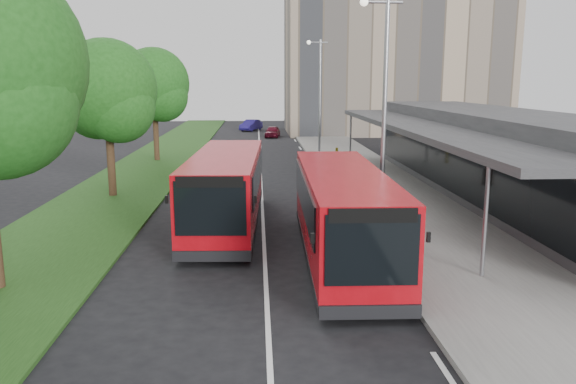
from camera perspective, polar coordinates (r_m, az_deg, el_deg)
The scene contains 17 objects.
ground at distance 18.11m, azimuth -2.41°, elevation -6.07°, with size 120.00×120.00×0.00m, color black.
pavement at distance 38.17m, azimuth 6.21°, elevation 3.18°, with size 5.00×80.00×0.15m, color slate.
grass_verge at distance 38.28m, azimuth -13.40°, elevation 2.92°, with size 5.00×80.00×0.10m, color #1C3F14.
lane_centre_line at distance 32.73m, azimuth -2.78°, elevation 1.77°, with size 0.12×70.00×0.01m, color silver.
kerb_dashes at distance 36.85m, azimuth 2.31°, elevation 2.84°, with size 0.12×56.00×0.01m.
office_block at distance 61.07m, azimuth 10.61°, elevation 14.45°, with size 22.00×12.00×18.00m, color tan.
station_building at distance 27.80m, azimuth 20.33°, elevation 3.63°, with size 7.70×26.00×4.00m.
tree_mid at distance 27.22m, azimuth -17.91°, elevation 9.28°, with size 4.55×4.55×7.29m.
tree_far at distance 38.94m, azimuth -13.47°, elevation 10.21°, with size 4.71×4.71×7.58m.
lamp_post_near at distance 19.78m, azimuth 9.55°, elevation 9.15°, with size 1.44×0.28×8.00m.
lamp_post_far at distance 39.53m, azimuth 3.14°, elevation 10.26°, with size 1.44×0.28×8.00m.
bus_main at distance 17.01m, azimuth 5.59°, elevation -2.34°, with size 2.69×9.75×2.74m.
bus_second at distance 20.99m, azimuth -6.27°, elevation 0.26°, with size 2.89×9.82×2.75m.
litter_bin at distance 28.62m, azimuth 7.98°, elevation 1.48°, with size 0.49×0.49×0.88m, color #372116.
bollard at distance 35.97m, azimuth 4.96°, elevation 3.68°, with size 0.17×0.17×1.05m, color #D7B60B.
car_near at distance 54.68m, azimuth -1.59°, elevation 6.16°, with size 1.29×3.20×1.09m, color #530B1B.
car_far at distance 62.14m, azimuth -3.77°, elevation 6.80°, with size 1.27×3.63×1.20m, color navy.
Camera 1 is at (-0.20, -17.29, 5.39)m, focal length 35.00 mm.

